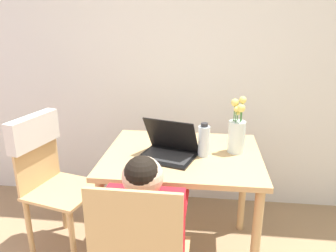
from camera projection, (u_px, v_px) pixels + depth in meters
The scene contains 7 objects.
wall_back at pixel (170, 54), 2.57m from camera, with size 6.40×0.05×2.50m.
dining_table at pixel (182, 169), 2.02m from camera, with size 0.94×0.76×0.74m.
chair_spare at pixel (46, 162), 2.14m from camera, with size 0.52×0.49×0.93m.
person_seated at pixel (146, 222), 1.52m from camera, with size 0.37×0.42×0.98m.
laptop at pixel (169, 148), 1.93m from camera, with size 0.37×0.33×0.23m.
flower_vase at pixel (237, 132), 1.97m from camera, with size 0.10×0.10×0.35m.
water_bottle at pixel (204, 141), 1.93m from camera, with size 0.07×0.07×0.20m.
Camera 1 is at (0.29, -0.38, 1.52)m, focal length 35.00 mm.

